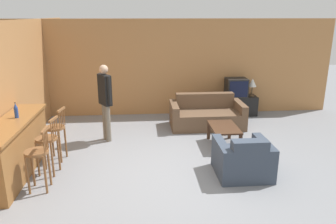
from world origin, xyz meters
TOP-DOWN VIEW (x-y plane):
  - ground_plane at (0.00, 0.00)m, footprint 24.00×24.00m
  - wall_back at (0.00, 3.59)m, footprint 9.40×0.08m
  - wall_left at (-3.17, 1.30)m, footprint 0.08×8.59m
  - bar_counter at (-2.83, 0.11)m, footprint 0.55×2.25m
  - bar_chair_near at (-2.28, -0.45)m, footprint 0.38×0.38m
  - bar_chair_mid at (-2.28, 0.11)m, footprint 0.43×0.43m
  - bar_chair_far at (-2.28, 0.69)m, footprint 0.44×0.44m
  - couch_far at (0.98, 2.40)m, footprint 1.80×0.93m
  - armchair_near at (1.10, -0.23)m, footprint 0.91×0.88m
  - coffee_table at (1.09, 1.10)m, footprint 0.56×0.90m
  - tv_unit at (1.96, 3.28)m, footprint 1.16×0.46m
  - tv at (1.96, 3.28)m, footprint 0.56×0.48m
  - bottle at (-2.81, 0.33)m, footprint 0.07×0.07m
  - table_lamp at (2.41, 3.28)m, footprint 0.22×0.22m
  - person_by_window at (-1.42, 1.63)m, footprint 0.33×0.44m

SIDE VIEW (x-z plane):
  - ground_plane at x=0.00m, z-range 0.00..0.00m
  - tv_unit at x=1.96m, z-range 0.00..0.53m
  - couch_far at x=0.98m, z-range -0.11..0.67m
  - armchair_near at x=1.10m, z-range -0.10..0.66m
  - coffee_table at x=1.09m, z-range 0.15..0.58m
  - bar_counter at x=-2.83m, z-range 0.00..0.98m
  - bar_chair_near at x=-2.28m, z-range 0.05..1.08m
  - bar_chair_mid at x=-2.28m, z-range 0.05..1.08m
  - bar_chair_far at x=-2.28m, z-range 0.05..1.08m
  - tv at x=1.96m, z-range 0.53..1.04m
  - table_lamp at x=2.41m, z-range 0.64..1.13m
  - person_by_window at x=-1.42m, z-range 0.12..1.82m
  - bottle at x=-2.81m, z-range 0.97..1.24m
  - wall_back at x=0.00m, z-range 0.00..2.60m
  - wall_left at x=-3.17m, z-range 0.00..2.60m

